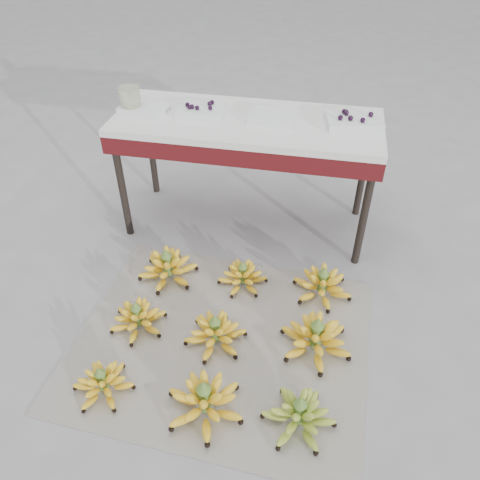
% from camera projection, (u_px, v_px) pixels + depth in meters
% --- Properties ---
extents(ground, '(60.00, 60.00, 0.00)m').
position_uv_depth(ground, '(206.00, 334.00, 2.08)').
color(ground, gray).
rests_on(ground, ground).
extents(newspaper_mat, '(1.30, 1.11, 0.01)m').
position_uv_depth(newspaper_mat, '(222.00, 341.00, 2.05)').
color(newspaper_mat, silver).
rests_on(newspaper_mat, ground).
extents(bunch_front_left, '(0.26, 0.26, 0.14)m').
position_uv_depth(bunch_front_left, '(103.00, 383.00, 1.82)').
color(bunch_front_left, yellow).
rests_on(bunch_front_left, newspaper_mat).
extents(bunch_front_center, '(0.38, 0.38, 0.18)m').
position_uv_depth(bunch_front_center, '(205.00, 401.00, 1.74)').
color(bunch_front_center, yellow).
rests_on(bunch_front_center, newspaper_mat).
extents(bunch_front_right, '(0.28, 0.28, 0.17)m').
position_uv_depth(bunch_front_right, '(299.00, 415.00, 1.71)').
color(bunch_front_right, olive).
rests_on(bunch_front_right, newspaper_mat).
extents(bunch_mid_left, '(0.28, 0.28, 0.15)m').
position_uv_depth(bunch_mid_left, '(138.00, 318.00, 2.08)').
color(bunch_mid_left, yellow).
rests_on(bunch_mid_left, newspaper_mat).
extents(bunch_mid_center, '(0.29, 0.29, 0.16)m').
position_uv_depth(bunch_mid_center, '(215.00, 333.00, 2.01)').
color(bunch_mid_center, yellow).
rests_on(bunch_mid_center, newspaper_mat).
extents(bunch_mid_right, '(0.39, 0.39, 0.19)m').
position_uv_depth(bunch_mid_right, '(316.00, 338.00, 1.97)').
color(bunch_mid_right, yellow).
rests_on(bunch_mid_right, newspaper_mat).
extents(bunch_back_left, '(0.38, 0.38, 0.18)m').
position_uv_depth(bunch_back_left, '(168.00, 268.00, 2.33)').
color(bunch_back_left, yellow).
rests_on(bunch_back_left, newspaper_mat).
extents(bunch_back_center, '(0.25, 0.25, 0.15)m').
position_uv_depth(bunch_back_center, '(243.00, 277.00, 2.29)').
color(bunch_back_center, yellow).
rests_on(bunch_back_center, newspaper_mat).
extents(bunch_back_right, '(0.35, 0.35, 0.17)m').
position_uv_depth(bunch_back_right, '(322.00, 285.00, 2.23)').
color(bunch_back_right, yellow).
rests_on(bunch_back_right, newspaper_mat).
extents(vendor_table, '(1.34, 0.54, 0.64)m').
position_uv_depth(vendor_table, '(247.00, 132.00, 2.37)').
color(vendor_table, black).
rests_on(vendor_table, ground).
extents(tray_far_left, '(0.24, 0.19, 0.04)m').
position_uv_depth(tray_far_left, '(144.00, 109.00, 2.38)').
color(tray_far_left, silver).
rests_on(tray_far_left, vendor_table).
extents(tray_left, '(0.24, 0.18, 0.06)m').
position_uv_depth(tray_left, '(201.00, 111.00, 2.35)').
color(tray_left, silver).
rests_on(tray_left, vendor_table).
extents(tray_right, '(0.24, 0.18, 0.04)m').
position_uv_depth(tray_right, '(274.00, 117.00, 2.30)').
color(tray_right, silver).
rests_on(tray_right, vendor_table).
extents(tray_far_right, '(0.29, 0.23, 0.07)m').
position_uv_depth(tray_far_right, '(353.00, 121.00, 2.25)').
color(tray_far_right, silver).
rests_on(tray_far_right, vendor_table).
extents(glass_jar, '(0.13, 0.13, 0.13)m').
position_uv_depth(glass_jar, '(130.00, 100.00, 2.35)').
color(glass_jar, beige).
rests_on(glass_jar, vendor_table).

